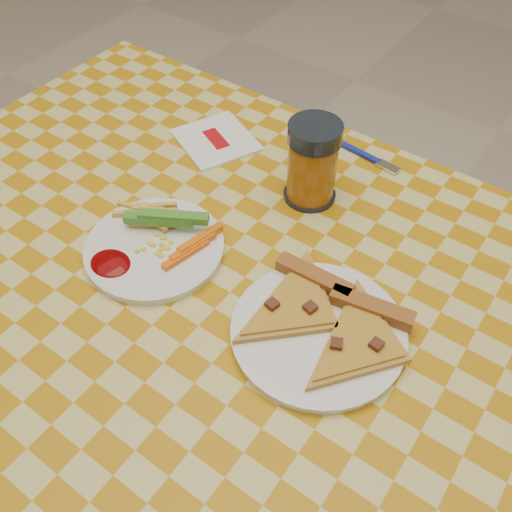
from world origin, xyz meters
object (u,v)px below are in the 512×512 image
at_px(table, 232,323).
at_px(plate_left, 155,249).
at_px(plate_right, 318,333).
at_px(drink_glass, 312,163).

distance_m(table, plate_left, 0.16).
xyz_separation_m(plate_left, plate_right, (0.28, 0.01, 0.00)).
xyz_separation_m(table, drink_glass, (-0.02, 0.24, 0.14)).
distance_m(table, drink_glass, 0.28).
distance_m(table, plate_right, 0.16).
relative_size(plate_right, drink_glass, 1.64).
bearing_deg(plate_left, table, 1.49).
bearing_deg(table, plate_right, 3.96).
relative_size(plate_left, plate_right, 0.90).
height_order(plate_left, drink_glass, drink_glass).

